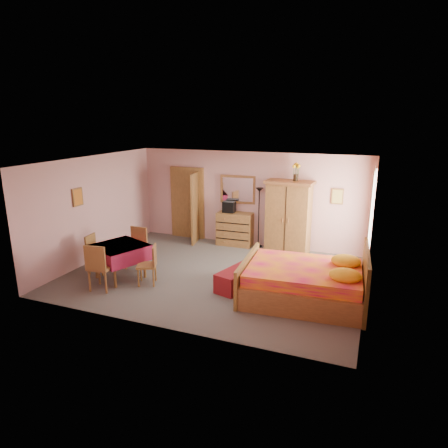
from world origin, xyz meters
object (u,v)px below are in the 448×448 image
at_px(chair_east, 147,265).
at_px(chair_north, 135,248).
at_px(dining_table, 120,261).
at_px(sunflower_vase, 296,172).
at_px(stereo, 229,207).
at_px(chair_south, 101,266).
at_px(floor_lamp, 259,218).
at_px(chair_west, 99,254).
at_px(bed, 304,273).
at_px(wall_mirror, 238,189).
at_px(bench, 240,277).
at_px(wardrobe, 288,217).
at_px(chest_of_drawers, 235,229).

bearing_deg(chair_east, chair_north, 23.64).
xyz_separation_m(dining_table, chair_north, (-0.04, 0.65, 0.10)).
bearing_deg(sunflower_vase, stereo, 178.72).
height_order(chair_south, chair_north, chair_south).
distance_m(floor_lamp, chair_west, 4.31).
distance_m(floor_lamp, bed, 3.35).
bearing_deg(chair_east, floor_lamp, -47.35).
relative_size(wall_mirror, bench, 0.81).
height_order(sunflower_vase, dining_table, sunflower_vase).
bearing_deg(wardrobe, chest_of_drawers, -179.28).
xyz_separation_m(sunflower_vase, chair_south, (-3.24, -3.77, -1.65)).
height_order(chest_of_drawers, chair_east, chest_of_drawers).
bearing_deg(bed, dining_table, -177.99).
xyz_separation_m(sunflower_vase, chair_west, (-3.88, -3.04, -1.70)).
distance_m(wall_mirror, sunflower_vase, 1.78).
distance_m(bed, chair_east, 3.32).
relative_size(chest_of_drawers, floor_lamp, 0.59).
distance_m(wardrobe, chair_east, 3.98).
distance_m(chest_of_drawers, sunflower_vase, 2.37).
relative_size(wall_mirror, floor_lamp, 0.61).
distance_m(dining_table, chair_north, 0.66).
bearing_deg(stereo, chair_west, -123.60).
bearing_deg(chair_west, dining_table, 75.05).
relative_size(sunflower_vase, chair_south, 0.46).
xyz_separation_m(chest_of_drawers, dining_table, (-1.59, -3.17, -0.08)).
height_order(chest_of_drawers, bench, chest_of_drawers).
bearing_deg(chair_east, chest_of_drawers, -37.66).
height_order(bed, bench, bed).
xyz_separation_m(chair_south, chair_north, (-0.04, 1.30, -0.03)).
relative_size(stereo, sunflower_vase, 0.71).
height_order(chair_south, chair_west, chair_south).
bearing_deg(chair_south, wardrobe, 42.83).
bearing_deg(dining_table, bed, 6.14).
xyz_separation_m(wardrobe, chair_east, (-2.37, -3.16, -0.53)).
xyz_separation_m(chest_of_drawers, chair_east, (-0.85, -3.25, -0.03)).
height_order(wall_mirror, floor_lamp, wall_mirror).
height_order(wall_mirror, wardrobe, wall_mirror).
bearing_deg(dining_table, chest_of_drawers, 63.44).
bearing_deg(chair_south, bench, 16.28).
xyz_separation_m(chest_of_drawers, floor_lamp, (0.66, 0.08, 0.37)).
xyz_separation_m(chest_of_drawers, stereo, (-0.18, -0.01, 0.62)).
relative_size(floor_lamp, chair_south, 1.64).
xyz_separation_m(bench, chair_north, (-2.69, 0.13, 0.28)).
relative_size(stereo, dining_table, 0.31).
relative_size(chair_west, chair_east, 1.04).
distance_m(wall_mirror, chair_north, 3.35).
bearing_deg(bed, bench, 172.18).
bearing_deg(dining_table, floor_lamp, 55.42).
relative_size(chair_north, chair_east, 1.11).
relative_size(bed, bench, 1.94).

